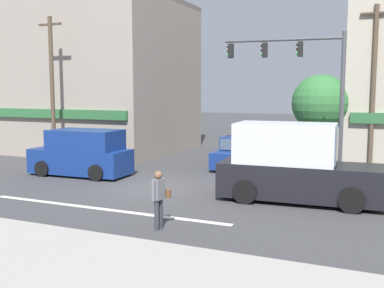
{
  "coord_description": "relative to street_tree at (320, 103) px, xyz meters",
  "views": [
    {
      "loc": [
        8.46,
        -15.54,
        3.87
      ],
      "look_at": [
        0.83,
        2.0,
        1.6
      ],
      "focal_mm": 42.0,
      "sensor_mm": 36.0,
      "label": 1
    }
  ],
  "objects": [
    {
      "name": "lane_marking_stripe",
      "position": [
        -5.39,
        -11.03,
        -3.24
      ],
      "size": [
        9.0,
        0.24,
        0.01
      ],
      "primitive_type": "cube",
      "color": "silver",
      "rests_on": "ground"
    },
    {
      "name": "box_truck_waiting_far",
      "position": [
        0.18,
        -7.4,
        -1.99
      ],
      "size": [
        5.7,
        2.46,
        2.75
      ],
      "color": "black",
      "rests_on": "ground"
    },
    {
      "name": "traffic_light_mast",
      "position": [
        0.09,
        -4.3,
        1.05
      ],
      "size": [
        4.87,
        0.69,
        6.2
      ],
      "color": "#47474C",
      "rests_on": "ground"
    },
    {
      "name": "utility_pole_near_left",
      "position": [
        -13.05,
        -4.35,
        0.73
      ],
      "size": [
        1.4,
        0.22,
        7.66
      ],
      "color": "brown",
      "rests_on": "ground"
    },
    {
      "name": "street_tree",
      "position": [
        0.0,
        0.0,
        0.0
      ],
      "size": [
        2.83,
        2.83,
        4.68
      ],
      "color": "#4C3823",
      "rests_on": "ground"
    },
    {
      "name": "ground_plane",
      "position": [
        -5.39,
        -7.53,
        -3.25
      ],
      "size": [
        120.0,
        120.0,
        0.0
      ],
      "primitive_type": "plane",
      "color": "#3D3D3F"
    },
    {
      "name": "building_left_block",
      "position": [
        -15.55,
        1.54,
        1.5
      ],
      "size": [
        13.22,
        9.39,
        9.5
      ],
      "color": "gray",
      "rests_on": "ground"
    },
    {
      "name": "van_parked_curbside",
      "position": [
        -9.68,
        -6.41,
        -2.24
      ],
      "size": [
        4.67,
        2.19,
        2.11
      ],
      "color": "navy",
      "rests_on": "ground"
    },
    {
      "name": "sedan_crossing_rightbound",
      "position": [
        -3.7,
        -1.47,
        -2.54
      ],
      "size": [
        1.92,
        4.12,
        1.58
      ],
      "color": "navy",
      "rests_on": "ground"
    },
    {
      "name": "utility_pole_far_right",
      "position": [
        2.42,
        -0.47,
        0.8
      ],
      "size": [
        1.4,
        0.22,
        7.79
      ],
      "color": "brown",
      "rests_on": "ground"
    },
    {
      "name": "pedestrian_foreground_with_bag",
      "position": [
        -2.67,
        -12.2,
        -2.3
      ],
      "size": [
        0.37,
        0.67,
        1.67
      ],
      "color": "#333338",
      "rests_on": "ground"
    }
  ]
}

